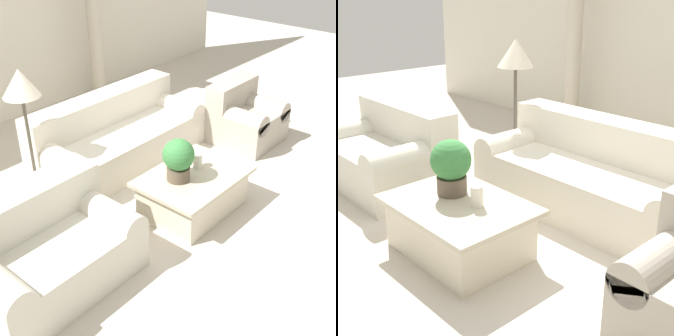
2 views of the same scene
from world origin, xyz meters
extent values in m
plane|color=beige|center=(0.00, 0.00, 0.00)|extent=(16.00, 16.00, 0.00)
cube|color=beige|center=(0.27, 0.92, 0.23)|extent=(2.21, 0.94, 0.46)
cube|color=beige|center=(0.27, 1.23, 0.64)|extent=(2.21, 0.33, 0.37)
cylinder|color=beige|center=(-0.70, 0.92, 0.45)|extent=(0.28, 0.94, 0.28)
cylinder|color=beige|center=(1.23, 0.92, 0.45)|extent=(0.28, 0.94, 0.28)
cube|color=beige|center=(-1.61, -0.15, 0.23)|extent=(1.42, 0.94, 0.46)
cube|color=beige|center=(-1.61, 0.16, 0.64)|extent=(1.42, 0.33, 0.37)
cylinder|color=beige|center=(-1.04, -0.15, 0.45)|extent=(0.28, 0.94, 0.28)
cube|color=beige|center=(0.03, -0.39, 0.20)|extent=(0.99, 0.72, 0.40)
cube|color=#BCB398|center=(0.03, -0.39, 0.42)|extent=(1.13, 0.82, 0.04)
cylinder|color=brown|center=(-0.14, -0.32, 0.51)|extent=(0.24, 0.24, 0.15)
sphere|color=#387A3D|center=(-0.14, -0.32, 0.72)|extent=(0.32, 0.32, 0.32)
cylinder|color=silver|center=(0.17, -0.33, 0.52)|extent=(0.10, 0.10, 0.16)
cylinder|color=#4C473D|center=(-0.89, 1.08, 0.01)|extent=(0.22, 0.22, 0.03)
cylinder|color=#4C473D|center=(-0.89, 1.08, 0.61)|extent=(0.04, 0.04, 1.16)
cone|color=beige|center=(-0.89, 1.08, 1.33)|extent=(0.38, 0.38, 0.28)
cylinder|color=beige|center=(1.52, 2.71, 1.12)|extent=(0.22, 0.22, 2.24)
cube|color=#ADA393|center=(1.78, 0.05, 0.23)|extent=(0.84, 0.82, 0.45)
cube|color=#ADA393|center=(1.78, 0.32, 0.62)|extent=(0.84, 0.29, 0.35)
cylinder|color=#ADA393|center=(1.50, 0.05, 0.43)|extent=(0.28, 0.82, 0.28)
cylinder|color=#ADA393|center=(2.06, 0.05, 0.43)|extent=(0.28, 0.82, 0.28)
camera|label=1|loc=(-3.27, -2.85, 2.94)|focal=50.00mm
camera|label=2|loc=(2.64, -2.31, 1.96)|focal=50.00mm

